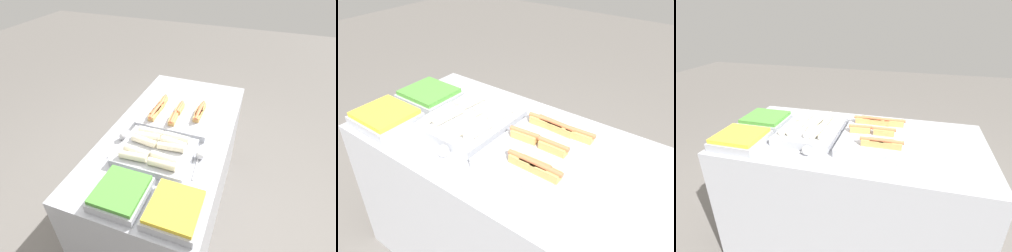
% 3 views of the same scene
% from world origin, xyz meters
% --- Properties ---
extents(counter, '(1.64, 0.83, 0.88)m').
position_xyz_m(counter, '(0.00, 0.00, 0.44)').
color(counter, '#A8AAB2').
rests_on(counter, ground_plane).
extents(tray_hotdogs, '(0.38, 0.52, 0.10)m').
position_xyz_m(tray_hotdogs, '(0.13, 0.00, 0.92)').
color(tray_hotdogs, '#A8AAB2').
rests_on(tray_hotdogs, counter).
extents(tray_wraps, '(0.38, 0.46, 0.10)m').
position_xyz_m(tray_wraps, '(-0.28, 0.00, 0.92)').
color(tray_wraps, '#A8AAB2').
rests_on(tray_wraps, counter).
extents(tray_side_front, '(0.29, 0.27, 0.07)m').
position_xyz_m(tray_side_front, '(-0.64, -0.25, 0.92)').
color(tray_side_front, '#A8AAB2').
rests_on(tray_side_front, counter).
extents(tray_side_back, '(0.29, 0.27, 0.07)m').
position_xyz_m(tray_side_back, '(-0.64, 0.05, 0.92)').
color(tray_side_back, '#A8AAB2').
rests_on(tray_side_back, counter).
extents(serving_spoon_near, '(0.22, 0.06, 0.06)m').
position_xyz_m(serving_spoon_near, '(-0.22, -0.27, 0.91)').
color(serving_spoon_near, silver).
rests_on(serving_spoon_near, counter).
extents(serving_spoon_far, '(0.23, 0.06, 0.06)m').
position_xyz_m(serving_spoon_far, '(-0.22, 0.27, 0.91)').
color(serving_spoon_far, silver).
rests_on(serving_spoon_far, counter).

